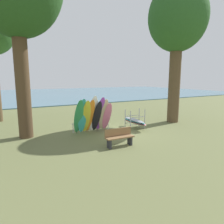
{
  "coord_description": "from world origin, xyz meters",
  "views": [
    {
      "loc": [
        -5.97,
        -10.07,
        3.23
      ],
      "look_at": [
        0.07,
        0.88,
        1.1
      ],
      "focal_mm": 32.35,
      "sensor_mm": 36.0,
      "label": 1
    }
  ],
  "objects_px": {
    "tree_foreground_right": "(178,21)",
    "park_bench": "(119,137)",
    "board_storage_rack": "(135,121)",
    "leaning_board_pile": "(93,116)"
  },
  "relations": [
    {
      "from": "tree_foreground_right",
      "to": "park_bench",
      "type": "bearing_deg",
      "value": -156.34
    },
    {
      "from": "board_storage_rack",
      "to": "park_bench",
      "type": "height_order",
      "value": "board_storage_rack"
    },
    {
      "from": "leaning_board_pile",
      "to": "park_bench",
      "type": "relative_size",
      "value": 1.73
    },
    {
      "from": "tree_foreground_right",
      "to": "board_storage_rack",
      "type": "xyz_separation_m",
      "value": [
        -3.67,
        -0.35,
        -6.6
      ]
    },
    {
      "from": "leaning_board_pile",
      "to": "park_bench",
      "type": "bearing_deg",
      "value": -88.54
    },
    {
      "from": "leaning_board_pile",
      "to": "board_storage_rack",
      "type": "height_order",
      "value": "leaning_board_pile"
    },
    {
      "from": "tree_foreground_right",
      "to": "board_storage_rack",
      "type": "height_order",
      "value": "tree_foreground_right"
    },
    {
      "from": "tree_foreground_right",
      "to": "park_bench",
      "type": "xyz_separation_m",
      "value": [
        -6.26,
        -2.74,
        -6.64
      ]
    },
    {
      "from": "leaning_board_pile",
      "to": "park_bench",
      "type": "xyz_separation_m",
      "value": [
        0.07,
        -2.9,
        -0.56
      ]
    },
    {
      "from": "tree_foreground_right",
      "to": "board_storage_rack",
      "type": "relative_size",
      "value": 4.52
    }
  ]
}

